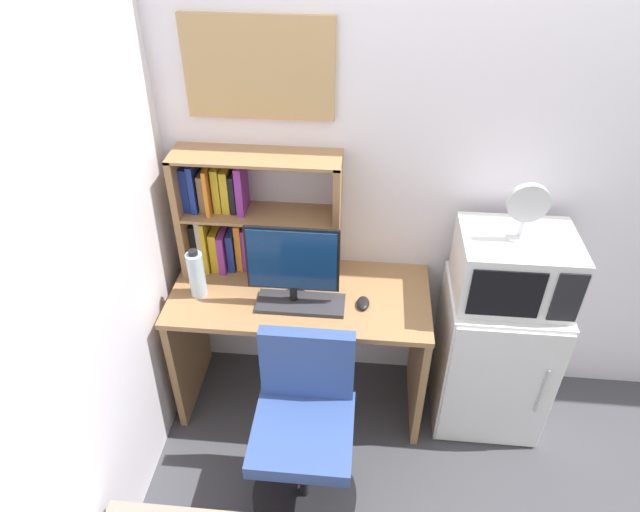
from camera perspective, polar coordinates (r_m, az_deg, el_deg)
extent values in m
cube|color=silver|center=(2.84, 26.36, 7.42)|extent=(6.40, 0.04, 2.60)
cube|color=#997047|center=(2.71, -2.05, -4.05)|extent=(1.25, 0.58, 0.03)
cube|color=#997047|center=(3.09, -13.33, -8.64)|extent=(0.04, 0.52, 0.73)
cube|color=#997047|center=(2.97, 10.05, -10.31)|extent=(0.04, 0.52, 0.73)
cube|color=#997047|center=(2.78, -13.84, 4.41)|extent=(0.03, 0.22, 0.64)
cube|color=#997047|center=(2.64, 1.78, 3.74)|extent=(0.03, 0.22, 0.64)
cube|color=#997047|center=(2.54, -6.68, 10.09)|extent=(0.78, 0.22, 0.01)
cube|color=#997047|center=(2.68, -6.24, 4.31)|extent=(0.72, 0.22, 0.01)
cube|color=black|center=(2.90, -12.52, 1.40)|extent=(0.03, 0.12, 0.24)
cube|color=silver|center=(2.87, -11.91, 1.69)|extent=(0.03, 0.14, 0.29)
cube|color=gold|center=(2.85, -11.36, 1.53)|extent=(0.02, 0.18, 0.29)
cube|color=gold|center=(2.87, -10.52, 0.96)|extent=(0.04, 0.16, 0.22)
cube|color=purple|center=(2.86, -9.74, 0.82)|extent=(0.03, 0.18, 0.21)
cube|color=navy|center=(2.85, -8.91, 0.87)|extent=(0.03, 0.15, 0.21)
cube|color=orange|center=(2.84, -8.15, 1.32)|extent=(0.03, 0.13, 0.26)
cube|color=purple|center=(2.84, -7.52, 1.10)|extent=(0.02, 0.13, 0.24)
cube|color=brown|center=(2.83, -6.96, 0.70)|extent=(0.02, 0.16, 0.21)
cube|color=navy|center=(2.73, -13.38, 6.98)|extent=(0.04, 0.13, 0.22)
cube|color=navy|center=(2.71, -12.68, 7.10)|extent=(0.03, 0.15, 0.24)
cube|color=brown|center=(2.72, -11.75, 6.65)|extent=(0.04, 0.13, 0.19)
cube|color=orange|center=(2.69, -11.23, 6.91)|extent=(0.02, 0.17, 0.23)
cube|color=gold|center=(2.69, -10.39, 6.94)|extent=(0.03, 0.12, 0.22)
cube|color=gold|center=(2.68, -9.53, 6.83)|extent=(0.04, 0.12, 0.21)
cube|color=black|center=(2.68, -8.77, 6.61)|extent=(0.02, 0.13, 0.19)
cube|color=purple|center=(2.65, -8.04, 7.00)|extent=(0.03, 0.15, 0.25)
cylinder|color=black|center=(2.64, -2.71, -4.64)|extent=(0.17, 0.17, 0.02)
cylinder|color=black|center=(2.61, -2.74, -3.85)|extent=(0.04, 0.04, 0.08)
cube|color=black|center=(2.50, -2.85, -0.34)|extent=(0.43, 0.01, 0.33)
cube|color=navy|center=(2.49, -2.86, -0.41)|extent=(0.40, 0.02, 0.31)
cube|color=#333338|center=(2.63, -1.98, -4.88)|extent=(0.41, 0.16, 0.02)
ellipsoid|color=black|center=(2.63, 4.45, -4.83)|extent=(0.06, 0.10, 0.03)
cylinder|color=silver|center=(2.69, -12.55, -1.87)|extent=(0.08, 0.08, 0.23)
cylinder|color=black|center=(2.61, -12.90, 0.33)|extent=(0.04, 0.04, 0.02)
cube|color=white|center=(3.01, 17.18, -9.67)|extent=(0.53, 0.47, 0.82)
cube|color=white|center=(2.85, 17.92, -13.14)|extent=(0.51, 0.01, 0.78)
cylinder|color=#B2B2B7|center=(2.87, 21.81, -12.75)|extent=(0.01, 0.01, 0.29)
cube|color=silver|center=(2.66, 19.30, -1.05)|extent=(0.51, 0.40, 0.32)
cube|color=black|center=(2.48, 18.53, -3.76)|extent=(0.31, 0.01, 0.24)
cube|color=black|center=(2.56, 24.08, -3.96)|extent=(0.12, 0.01, 0.25)
cylinder|color=silver|center=(2.56, 19.74, 1.90)|extent=(0.11, 0.11, 0.01)
cylinder|color=silver|center=(2.54, 19.95, 2.77)|extent=(0.02, 0.02, 0.08)
cylinder|color=silver|center=(2.47, 20.59, 5.12)|extent=(0.17, 0.03, 0.17)
cylinder|color=black|center=(2.87, -1.59, -23.27)|extent=(0.49, 0.49, 0.04)
cylinder|color=black|center=(2.68, -1.68, -20.81)|extent=(0.04, 0.04, 0.45)
cube|color=#334C8C|center=(2.48, -1.78, -17.70)|extent=(0.43, 0.43, 0.07)
cube|color=#334C8C|center=(2.43, -1.32, -10.98)|extent=(0.41, 0.06, 0.37)
cube|color=tan|center=(2.49, -6.31, 18.57)|extent=(0.65, 0.02, 0.44)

